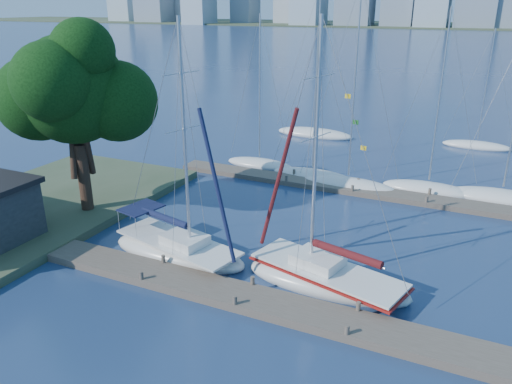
% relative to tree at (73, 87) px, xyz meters
% --- Properties ---
extents(ground, '(700.00, 700.00, 0.00)m').
position_rel_tree_xyz_m(ground, '(13.26, -4.56, -8.15)').
color(ground, navy).
rests_on(ground, ground).
extents(near_dock, '(26.00, 2.00, 0.40)m').
position_rel_tree_xyz_m(near_dock, '(13.26, -4.56, -7.95)').
color(near_dock, brown).
rests_on(near_dock, ground).
extents(far_dock, '(30.00, 1.80, 0.36)m').
position_rel_tree_xyz_m(far_dock, '(15.26, 11.44, -7.97)').
color(far_dock, brown).
rests_on(far_dock, ground).
extents(shore, '(12.00, 22.00, 0.50)m').
position_rel_tree_xyz_m(shore, '(-3.74, -1.56, -7.90)').
color(shore, '#38472D').
rests_on(shore, ground).
extents(far_shore, '(800.00, 100.00, 1.50)m').
position_rel_tree_xyz_m(far_shore, '(13.26, 315.44, -8.15)').
color(far_shore, '#38472D').
rests_on(far_shore, ground).
extents(tree, '(8.93, 8.15, 12.04)m').
position_rel_tree_xyz_m(tree, '(0.00, 0.00, 0.00)').
color(tree, '#322016').
rests_on(tree, ground).
extents(sailboat_navy, '(8.23, 4.28, 12.76)m').
position_rel_tree_xyz_m(sailboat_navy, '(8.19, -2.19, -7.11)').
color(sailboat_navy, silver).
rests_on(sailboat_navy, ground).
extents(sailboat_maroon, '(8.43, 4.58, 12.88)m').
position_rel_tree_xyz_m(sailboat_maroon, '(16.24, -1.69, -7.13)').
color(sailboat_maroon, silver).
rests_on(sailboat_maroon, ground).
extents(bg_boat_0, '(6.03, 2.78, 12.36)m').
position_rel_tree_xyz_m(bg_boat_0, '(5.52, 14.07, -7.90)').
color(bg_boat_0, silver).
rests_on(bg_boat_0, ground).
extents(bg_boat_1, '(6.64, 2.81, 11.23)m').
position_rel_tree_xyz_m(bg_boat_1, '(10.49, 13.03, -7.91)').
color(bg_boat_1, silver).
rests_on(bg_boat_1, ground).
extents(bg_boat_2, '(7.36, 3.88, 14.52)m').
position_rel_tree_xyz_m(bg_boat_2, '(13.54, 12.14, -7.87)').
color(bg_boat_2, silver).
rests_on(bg_boat_2, ground).
extents(bg_boat_3, '(6.73, 3.61, 12.87)m').
position_rel_tree_xyz_m(bg_boat_3, '(19.00, 13.67, -7.89)').
color(bg_boat_3, silver).
rests_on(bg_boat_3, ground).
extents(bg_boat_4, '(7.46, 5.02, 12.79)m').
position_rel_tree_xyz_m(bg_boat_4, '(23.79, 13.93, -7.88)').
color(bg_boat_4, silver).
rests_on(bg_boat_4, ground).
extents(bg_boat_6, '(8.19, 3.42, 14.99)m').
position_rel_tree_xyz_m(bg_boat_6, '(6.40, 25.69, -7.86)').
color(bg_boat_6, silver).
rests_on(bg_boat_6, ground).
extents(bg_boat_7, '(6.41, 3.53, 11.04)m').
position_rel_tree_xyz_m(bg_boat_7, '(21.64, 27.87, -7.93)').
color(bg_boat_7, silver).
rests_on(bg_boat_7, ground).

